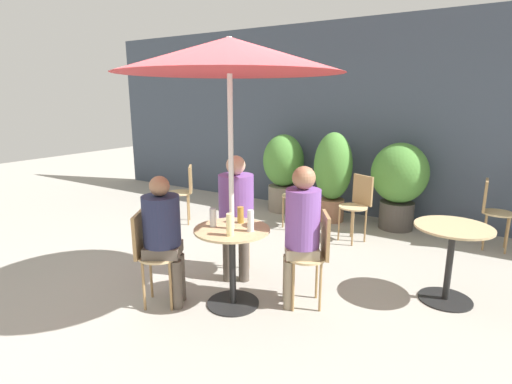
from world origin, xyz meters
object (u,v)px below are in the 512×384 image
seated_person_2 (164,229)px  beer_glass_0 (241,215)px  seated_person_0 (301,224)px  potted_plant_1 (333,172)px  bistro_chair_1 (237,224)px  umbrella (229,56)px  beer_glass_3 (251,221)px  seated_person_1 (236,207)px  cafe_table_far (451,250)px  beer_glass_2 (230,225)px  potted_plant_0 (283,168)px  cafe_table_near (232,253)px  bistro_chair_4 (185,188)px  bistro_chair_3 (492,207)px  bistro_chair_5 (358,201)px  bistro_chair_0 (315,250)px  beer_glass_1 (213,218)px  potted_plant_2 (399,179)px  bistro_chair_6 (300,192)px

seated_person_2 → beer_glass_0: size_ratio=7.95×
seated_person_0 → potted_plant_1: (-0.71, 2.58, -0.02)m
bistro_chair_1 → umbrella: (0.39, -0.63, 1.64)m
beer_glass_3 → seated_person_1: bearing=135.1°
cafe_table_far → beer_glass_2: size_ratio=3.84×
cafe_table_far → potted_plant_0: 3.33m
potted_plant_1 → cafe_table_near: bearing=-86.2°
bistro_chair_4 → beer_glass_3: 2.72m
beer_glass_2 → beer_glass_3: size_ratio=1.00×
cafe_table_near → potted_plant_0: bearing=110.0°
bistro_chair_3 → potted_plant_1: (-2.10, 0.05, 0.22)m
potted_plant_0 → potted_plant_1: size_ratio=0.94×
bistro_chair_3 → potted_plant_0: bearing=84.7°
beer_glass_0 → beer_glass_3: size_ratio=0.79×
bistro_chair_4 → seated_person_0: (2.52, -1.30, 0.24)m
bistro_chair_5 → potted_plant_1: (-0.61, 0.65, 0.22)m
bistro_chair_5 → umbrella: bearing=-76.7°
bistro_chair_0 → bistro_chair_1: size_ratio=1.00×
cafe_table_near → beer_glass_1: 0.36m
cafe_table_far → seated_person_1: bearing=-163.1°
potted_plant_2 → umbrella: umbrella is taller
bistro_chair_4 → bistro_chair_5: same height
bistro_chair_4 → beer_glass_1: size_ratio=5.22×
seated_person_1 → potted_plant_0: bearing=76.2°
cafe_table_near → beer_glass_0: size_ratio=4.84×
cafe_table_far → potted_plant_2: bearing=115.4°
bistro_chair_6 → beer_glass_0: beer_glass_0 is taller
bistro_chair_3 → seated_person_1: bearing=134.0°
bistro_chair_4 → beer_glass_2: beer_glass_2 is taller
bistro_chair_4 → potted_plant_0: 1.66m
cafe_table_far → seated_person_1: 2.07m
bistro_chair_1 → potted_plant_0: potted_plant_0 is taller
seated_person_1 → seated_person_2: size_ratio=1.07×
cafe_table_near → bistro_chair_5: 2.28m
seated_person_0 → bistro_chair_6: bearing=174.8°
seated_person_0 → potted_plant_0: size_ratio=1.02×
bistro_chair_4 → bistro_chair_6: same height
seated_person_0 → umbrella: 1.53m
beer_glass_2 → potted_plant_0: potted_plant_0 is taller
bistro_chair_5 → potted_plant_2: bearing=90.9°
seated_person_2 → potted_plant_0: (-0.58, 3.31, -0.01)m
bistro_chair_6 → seated_person_0: bearing=33.3°
cafe_table_far → bistro_chair_4: bistro_chair_4 is taller
bistro_chair_0 → potted_plant_1: 2.65m
bistro_chair_0 → potted_plant_1: (-0.83, 2.51, 0.22)m
potted_plant_1 → umbrella: 3.23m
potted_plant_1 → beer_glass_0: bearing=-86.5°
bistro_chair_3 → bistro_chair_6: bearing=100.9°
bistro_chair_4 → potted_plant_2: potted_plant_2 is taller
bistro_chair_5 → cafe_table_far: bearing=-18.6°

